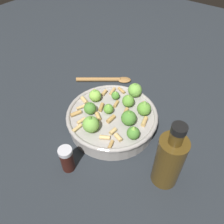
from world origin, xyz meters
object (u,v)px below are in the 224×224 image
object	(u,v)px
pepper_shaker	(66,158)
wooden_spoon	(107,80)
cooking_pan	(113,117)
olive_oil_bottle	(169,160)

from	to	relation	value
pepper_shaker	wooden_spoon	bearing A→B (deg)	-67.46
cooking_pan	pepper_shaker	xyz separation A→B (m)	(0.00, 0.19, 0.01)
cooking_pan	wooden_spoon	bearing A→B (deg)	-47.46
pepper_shaker	olive_oil_bottle	distance (m)	0.26
cooking_pan	pepper_shaker	bearing A→B (deg)	88.53
olive_oil_bottle	wooden_spoon	distance (m)	0.45
pepper_shaker	olive_oil_bottle	bearing A→B (deg)	-149.98
wooden_spoon	pepper_shaker	bearing A→B (deg)	112.54
cooking_pan	pepper_shaker	distance (m)	0.19
cooking_pan	wooden_spoon	xyz separation A→B (m)	(0.16, -0.17, -0.03)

